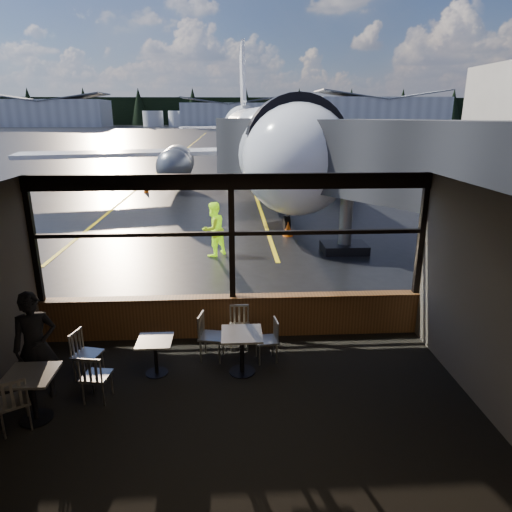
{
  "coord_description": "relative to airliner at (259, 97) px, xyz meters",
  "views": [
    {
      "loc": [
        -0.02,
        -8.98,
        4.61
      ],
      "look_at": [
        0.55,
        1.0,
        1.5
      ],
      "focal_mm": 32.0,
      "sensor_mm": 36.0,
      "label": 1
    }
  ],
  "objects": [
    {
      "name": "hangar_left",
      "position": [
        -71.89,
        158.43,
        -0.15
      ],
      "size": [
        45.0,
        18.0,
        11.0
      ],
      "primitive_type": null,
      "color": "silver",
      "rests_on": "ground_plane"
    },
    {
      "name": "window_transom",
      "position": [
        -1.89,
        -21.57,
        -3.35
      ],
      "size": [
        8.0,
        0.1,
        0.08
      ],
      "primitive_type": "cube",
      "color": "black",
      "rests_on": "ground"
    },
    {
      "name": "cafe_table_mid",
      "position": [
        -3.33,
        -23.01,
        -5.31
      ],
      "size": [
        0.63,
        0.63,
        0.69
      ],
      "primitive_type": null,
      "color": "#ABA69D",
      "rests_on": "carpet_floor"
    },
    {
      "name": "chair_near_n",
      "position": [
        -1.77,
        -22.1,
        -5.21
      ],
      "size": [
        0.5,
        0.5,
        0.88
      ],
      "primitive_type": null,
      "rotation": [
        0.0,
        0.0,
        3.1
      ],
      "color": "beige",
      "rests_on": "carpet_floor"
    },
    {
      "name": "cone_wing",
      "position": [
        -7.07,
        -2.2,
        -5.42
      ],
      "size": [
        0.34,
        0.34,
        0.47
      ],
      "primitive_type": "cone",
      "color": "#EC5C07",
      "rests_on": "ground_plane"
    },
    {
      "name": "mullion_right",
      "position": [
        2.06,
        -21.57,
        -3.45
      ],
      "size": [
        0.12,
        0.12,
        2.6
      ],
      "primitive_type": "cube",
      "color": "black",
      "rests_on": "ground"
    },
    {
      "name": "chair_mid_w",
      "position": [
        -4.53,
        -23.06,
        -5.19
      ],
      "size": [
        0.62,
        0.62,
        0.92
      ],
      "primitive_type": null,
      "rotation": [
        0.0,
        0.0,
        -1.84
      ],
      "color": "beige",
      "rests_on": "carpet_floor"
    },
    {
      "name": "window_header",
      "position": [
        -1.89,
        -21.57,
        -2.3
      ],
      "size": [
        8.0,
        0.18,
        0.3
      ],
      "primitive_type": "cube",
      "color": "black",
      "rests_on": "ground"
    },
    {
      "name": "ground_plane",
      "position": [
        -1.89,
        98.43,
        -5.65
      ],
      "size": [
        520.0,
        520.0,
        0.0
      ],
      "primitive_type": "plane",
      "color": "black",
      "rests_on": "ground"
    },
    {
      "name": "chair_near_w",
      "position": [
        -2.31,
        -22.52,
        -5.18
      ],
      "size": [
        0.62,
        0.62,
        0.96
      ],
      "primitive_type": null,
      "rotation": [
        0.0,
        0.0,
        -1.77
      ],
      "color": "#B9B5A7",
      "rests_on": "carpet_floor"
    },
    {
      "name": "window_sill",
      "position": [
        -1.89,
        -21.57,
        -5.2
      ],
      "size": [
        8.0,
        0.28,
        0.9
      ],
      "primitive_type": "cube",
      "color": "brown",
      "rests_on": "ground"
    },
    {
      "name": "airliner",
      "position": [
        0.0,
        0.0,
        0.0
      ],
      "size": [
        32.02,
        37.99,
        11.31
      ],
      "primitive_type": null,
      "rotation": [
        0.0,
        0.0,
        0.03
      ],
      "color": "white",
      "rests_on": "ground_plane"
    },
    {
      "name": "mullion_centre",
      "position": [
        -1.89,
        -21.57,
        -3.45
      ],
      "size": [
        0.12,
        0.12,
        2.6
      ],
      "primitive_type": "cube",
      "color": "black",
      "rests_on": "ground"
    },
    {
      "name": "chair_near_e",
      "position": [
        -1.26,
        -22.64,
        -5.22
      ],
      "size": [
        0.53,
        0.53,
        0.86
      ],
      "primitive_type": null,
      "rotation": [
        0.0,
        0.0,
        1.7
      ],
      "color": "#AFAB9E",
      "rests_on": "carpet_floor"
    },
    {
      "name": "wall_right",
      "position": [
        2.11,
        -24.57,
        -3.9
      ],
      "size": [
        0.04,
        6.0,
        3.5
      ],
      "primitive_type": "cube",
      "color": "#514B41",
      "rests_on": "ground"
    },
    {
      "name": "hangar_right",
      "position": [
        58.11,
        156.43,
        0.35
      ],
      "size": [
        50.0,
        20.0,
        12.0
      ],
      "primitive_type": null,
      "color": "silver",
      "rests_on": "ground_plane"
    },
    {
      "name": "ground_crew",
      "position": [
        -2.49,
        -15.58,
        -4.74
      ],
      "size": [
        1.12,
        1.12,
        1.83
      ],
      "primitive_type": "imported",
      "rotation": [
        0.0,
        0.0,
        3.9
      ],
      "color": "#BFF219",
      "rests_on": "ground_plane"
    },
    {
      "name": "hangar_mid",
      "position": [
        -1.89,
        163.43,
        -0.65
      ],
      "size": [
        38.0,
        15.0,
        10.0
      ],
      "primitive_type": null,
      "color": "silver",
      "rests_on": "ground_plane"
    },
    {
      "name": "treeline",
      "position": [
        -1.89,
        188.43,
        0.35
      ],
      "size": [
        360.0,
        3.0,
        12.0
      ],
      "primitive_type": "cube",
      "color": "black",
      "rests_on": "ground_plane"
    },
    {
      "name": "fuel_tank_c",
      "position": [
        -11.89,
        160.43,
        -2.65
      ],
      "size": [
        8.0,
        8.0,
        6.0
      ],
      "primitive_type": "cylinder",
      "color": "silver",
      "rests_on": "ground_plane"
    },
    {
      "name": "cone_nose",
      "position": [
        0.35,
        -13.14,
        -5.37
      ],
      "size": [
        0.41,
        0.41,
        0.57
      ],
      "primitive_type": "cone",
      "color": "#EE4907",
      "rests_on": "ground_plane"
    },
    {
      "name": "carpet_floor",
      "position": [
        -1.89,
        -24.57,
        -5.64
      ],
      "size": [
        8.0,
        6.0,
        0.01
      ],
      "primitive_type": "cube",
      "color": "black",
      "rests_on": "ground"
    },
    {
      "name": "chair_mid_s",
      "position": [
        -4.18,
        -23.76,
        -5.21
      ],
      "size": [
        0.56,
        0.56,
        0.89
      ],
      "primitive_type": null,
      "rotation": [
        0.0,
        0.0,
        -0.16
      ],
      "color": "#AFA99E",
      "rests_on": "carpet_floor"
    },
    {
      "name": "jet_bridge",
      "position": [
        1.71,
        -16.07,
        -3.2
      ],
      "size": [
        9.2,
        11.25,
        4.91
      ],
      "primitive_type": null,
      "color": "#2D2D2F",
      "rests_on": "ground_plane"
    },
    {
      "name": "chair_left_s",
      "position": [
        -5.24,
        -24.45,
        -5.19
      ],
      "size": [
        0.7,
        0.7,
        0.94
      ],
      "primitive_type": null,
      "rotation": [
        0.0,
        0.0,
        0.53
      ],
      "color": "#BBB5A8",
      "rests_on": "carpet_floor"
    },
    {
      "name": "passenger",
      "position": [
        -5.16,
        -23.61,
        -4.71
      ],
      "size": [
        0.81,
        0.67,
        1.89
      ],
      "primitive_type": "imported",
      "rotation": [
        0.0,
        0.0,
        0.36
      ],
      "color": "black",
      "rests_on": "carpet_floor"
    },
    {
      "name": "mullion_left",
      "position": [
        -5.84,
        -21.57,
        -3.45
      ],
      "size": [
        0.12,
        0.12,
        2.6
      ],
      "primitive_type": "cube",
      "color": "black",
      "rests_on": "ground"
    },
    {
      "name": "ceiling",
      "position": [
        -1.89,
        -24.57,
        -2.15
      ],
      "size": [
        8.0,
        6.0,
        0.04
      ],
      "primitive_type": "cube",
      "color": "#38332D",
      "rests_on": "ground"
    },
    {
      "name": "cafe_table_left",
      "position": [
        -5.02,
        -24.25,
        -5.24
      ],
      "size": [
        0.74,
        0.74,
        0.82
      ],
      "primitive_type": null,
      "color": "#9B958E",
      "rests_on": "carpet_floor"
    },
    {
      "name": "cafe_table_near",
      "position": [
        -1.74,
        -23.06,
        -5.25
      ],
      "size": [
        0.74,
        0.74,
        0.81
      ],
      "primitive_type": null,
      "color": "#9E9A91",
      "rests_on": "carpet_floor"
    },
    {
      "name": "fuel_tank_a",
      "position": [
        -31.89,
        160.43,
        -2.65
      ],
      "size": [
        8.0,
        8.0,
        6.0
      ],
      "primitive_type": "cylinder",
      "color": "silver",
      "rests_on": "ground_plane"
    },
    {
      "name": "fuel_tank_b",
      "position": [
        -21.89,
        160.43,
        -2.65
      ],
      "size": [
        8.0,
        8.0,
        6.0
      ],
      "primitive_type": "cylinder",
      "color": "silver",
      "rests_on": "ground_plane"
    },
    {
      "name": "wall_back",
      "position": [
        -1.89,
        -27.57,
        -3.9
      ],
      "size": [
        8.0,
        0.04,
        3.5
      ],
      "primitive_type": "cube",
      "color": "#514B41",
      "rests_on": "ground"
    }
  ]
}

